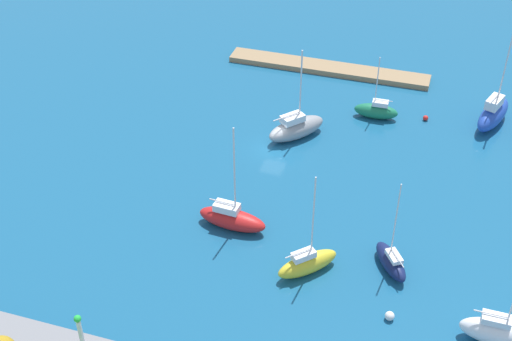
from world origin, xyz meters
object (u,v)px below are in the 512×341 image
at_px(pier_dock, 328,68).
at_px(sailboat_navy_by_breakwater, 391,261).
at_px(sailboat_yellow_off_beacon, 307,263).
at_px(mooring_buoy_red, 426,118).
at_px(sailboat_green_near_pier, 376,111).
at_px(harbor_beacon, 80,331).
at_px(sailboat_white_inner_mooring, 499,332).
at_px(sailboat_blue_along_channel, 493,113).
at_px(sailboat_gray_far_north, 296,128).
at_px(mooring_buoy_white, 390,316).
at_px(sailboat_red_east_end, 232,218).

height_order(pier_dock, sailboat_navy_by_breakwater, sailboat_navy_by_breakwater).
xyz_separation_m(sailboat_yellow_off_beacon, mooring_buoy_red, (-7.15, -28.03, -0.76)).
bearing_deg(sailboat_yellow_off_beacon, sailboat_green_near_pier, 41.49).
relative_size(harbor_beacon, sailboat_white_inner_mooring, 0.37).
xyz_separation_m(sailboat_green_near_pier, sailboat_blue_along_channel, (-12.87, -2.40, 0.59)).
bearing_deg(pier_dock, sailboat_gray_far_north, 89.85).
xyz_separation_m(pier_dock, sailboat_navy_by_breakwater, (-13.13, 33.82, 0.55)).
distance_m(sailboat_navy_by_breakwater, sailboat_green_near_pier, 24.88).
distance_m(sailboat_gray_far_north, mooring_buoy_red, 15.60).
distance_m(sailboat_gray_far_north, mooring_buoy_white, 27.32).
xyz_separation_m(mooring_buoy_red, mooring_buoy_white, (-0.56, 31.30, 0.08)).
xyz_separation_m(harbor_beacon, mooring_buoy_white, (-21.37, -11.13, -3.21)).
height_order(sailboat_gray_far_north, mooring_buoy_red, sailboat_gray_far_north).
xyz_separation_m(harbor_beacon, sailboat_yellow_off_beacon, (-13.67, -14.40, -2.53)).
height_order(sailboat_navy_by_breakwater, mooring_buoy_white, sailboat_navy_by_breakwater).
distance_m(pier_dock, sailboat_green_near_pier, 12.31).
distance_m(sailboat_navy_by_breakwater, mooring_buoy_white, 5.93).
height_order(pier_dock, sailboat_gray_far_north, sailboat_gray_far_north).
height_order(pier_dock, harbor_beacon, harbor_beacon).
bearing_deg(mooring_buoy_red, mooring_buoy_white, 91.02).
bearing_deg(sailboat_navy_by_breakwater, pier_dock, -12.30).
bearing_deg(mooring_buoy_white, pier_dock, -70.62).
xyz_separation_m(harbor_beacon, sailboat_gray_far_north, (-7.37, -34.58, -2.35)).
bearing_deg(sailboat_green_near_pier, harbor_beacon, 67.71).
bearing_deg(harbor_beacon, sailboat_green_near_pier, -110.22).
bearing_deg(sailboat_gray_far_north, sailboat_green_near_pier, -9.03).
bearing_deg(sailboat_blue_along_channel, harbor_beacon, 166.81).
bearing_deg(sailboat_green_near_pier, mooring_buoy_red, -170.46).
relative_size(sailboat_green_near_pier, mooring_buoy_red, 12.53).
distance_m(pier_dock, sailboat_gray_far_north, 16.25).
relative_size(sailboat_yellow_off_beacon, sailboat_green_near_pier, 1.32).
relative_size(sailboat_red_east_end, sailboat_blue_along_channel, 0.82).
xyz_separation_m(sailboat_red_east_end, mooring_buoy_red, (-15.31, -24.35, -0.78)).
relative_size(sailboat_gray_far_north, sailboat_blue_along_channel, 0.78).
height_order(pier_dock, mooring_buoy_red, pier_dock).
height_order(harbor_beacon, sailboat_gray_far_north, sailboat_gray_far_north).
distance_m(mooring_buoy_red, mooring_buoy_white, 31.31).
relative_size(sailboat_green_near_pier, sailboat_blue_along_channel, 0.57).
bearing_deg(sailboat_blue_along_channel, sailboat_navy_by_breakwater, -176.21).
bearing_deg(sailboat_gray_far_north, mooring_buoy_white, -108.77).
height_order(sailboat_green_near_pier, sailboat_blue_along_channel, sailboat_blue_along_channel).
bearing_deg(sailboat_navy_by_breakwater, sailboat_green_near_pier, -21.12).
distance_m(sailboat_navy_by_breakwater, mooring_buoy_red, 25.46).
distance_m(sailboat_white_inner_mooring, sailboat_blue_along_channel, 32.45).
bearing_deg(sailboat_white_inner_mooring, sailboat_yellow_off_beacon, 169.54).
relative_size(sailboat_yellow_off_beacon, sailboat_gray_far_north, 0.97).
bearing_deg(sailboat_gray_far_north, sailboat_yellow_off_beacon, -122.29).
distance_m(sailboat_blue_along_channel, mooring_buoy_red, 7.47).
distance_m(harbor_beacon, sailboat_navy_by_breakwater, 26.79).
height_order(mooring_buoy_red, mooring_buoy_white, mooring_buoy_white).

